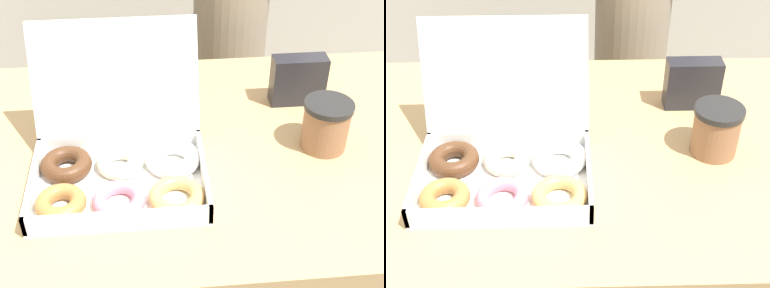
{
  "view_description": "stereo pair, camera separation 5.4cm",
  "coord_description": "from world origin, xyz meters",
  "views": [
    {
      "loc": [
        -0.11,
        -0.91,
        1.44
      ],
      "look_at": [
        -0.03,
        -0.09,
        0.81
      ],
      "focal_mm": 50.0,
      "sensor_mm": 36.0,
      "label": 1
    },
    {
      "loc": [
        -0.06,
        -0.91,
        1.44
      ],
      "look_at": [
        -0.03,
        -0.09,
        0.81
      ],
      "focal_mm": 50.0,
      "sensor_mm": 36.0,
      "label": 2
    }
  ],
  "objects": [
    {
      "name": "table",
      "position": [
        0.0,
        0.0,
        0.37
      ],
      "size": [
        1.15,
        0.75,
        0.74
      ],
      "color": "tan",
      "rests_on": "ground_plane"
    },
    {
      "name": "donut_box",
      "position": [
        -0.17,
        -0.1,
        0.77
      ],
      "size": [
        0.35,
        0.33,
        0.27
      ],
      "color": "white",
      "rests_on": "table"
    },
    {
      "name": "coffee_cup",
      "position": [
        0.25,
        -0.03,
        0.79
      ],
      "size": [
        0.1,
        0.1,
        0.11
      ],
      "color": "#8C6042",
      "rests_on": "table"
    },
    {
      "name": "napkin_holder",
      "position": [
        0.24,
        0.15,
        0.79
      ],
      "size": [
        0.13,
        0.05,
        0.12
      ],
      "color": "#232328",
      "rests_on": "table"
    }
  ]
}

